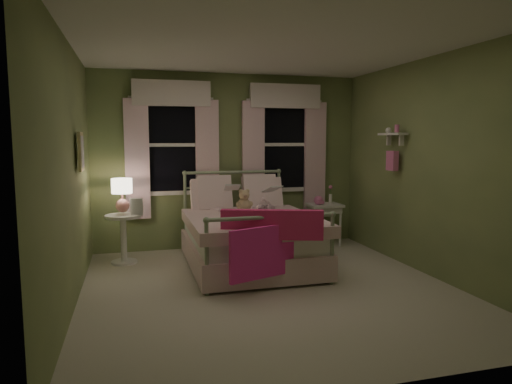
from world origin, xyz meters
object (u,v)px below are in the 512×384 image
object	(u,v)px
bed	(249,236)
child_left	(221,193)
table_lamp	(122,192)
nightstand_right	(324,210)
teddy_bear	(244,202)
child_right	(261,191)
nightstand_left	(123,232)

from	to	relation	value
bed	child_left	world-z (taller)	child_left
bed	table_lamp	distance (m)	1.75
bed	nightstand_right	bearing A→B (deg)	28.48
bed	table_lamp	bearing A→B (deg)	161.37
child_left	nightstand_right	world-z (taller)	child_left
teddy_bear	child_left	bearing A→B (deg)	150.50
child_left	nightstand_right	xyz separation A→B (m)	(1.66, 0.33, -0.36)
child_right	teddy_bear	size ratio (longest dim) A/B	2.17
child_right	nightstand_left	distance (m)	1.92
child_right	child_left	bearing A→B (deg)	-5.36
child_right	nightstand_right	world-z (taller)	child_right
teddy_bear	nightstand_left	world-z (taller)	teddy_bear
child_right	teddy_bear	bearing A→B (deg)	24.14
teddy_bear	table_lamp	distance (m)	1.60
child_left	nightstand_right	distance (m)	1.73
child_right	teddy_bear	xyz separation A→B (m)	(-0.28, -0.16, -0.12)
child_left	child_right	bearing A→B (deg)	160.90
bed	nightstand_left	world-z (taller)	bed
bed	child_right	bearing A→B (deg)	56.40
bed	child_right	distance (m)	0.73
child_left	nightstand_right	size ratio (longest dim) A/B	1.05
child_left	nightstand_left	size ratio (longest dim) A/B	1.03
table_lamp	nightstand_right	bearing A→B (deg)	4.27
child_left	teddy_bear	size ratio (longest dim) A/B	2.11
table_lamp	nightstand_right	size ratio (longest dim) A/B	0.70
child_left	child_right	distance (m)	0.56
nightstand_right	nightstand_left	bearing A→B (deg)	-175.73
child_right	table_lamp	world-z (taller)	child_right
child_right	nightstand_left	size ratio (longest dim) A/B	1.06
teddy_bear	nightstand_left	xyz separation A→B (m)	(-1.57, 0.27, -0.37)
child_left	nightstand_left	world-z (taller)	child_left
nightstand_left	nightstand_right	xyz separation A→B (m)	(2.95, 0.22, 0.13)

